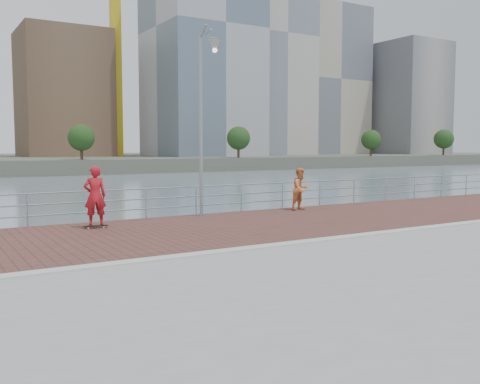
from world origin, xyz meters
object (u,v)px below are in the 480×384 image
guardrail (171,198)px  skateboarder (95,196)px  bystander (301,189)px  street_lamp (207,88)px

guardrail → skateboarder: (-3.31, -1.48, 0.38)m
bystander → street_lamp: bearing=172.0°
skateboarder → guardrail: bearing=-148.4°
street_lamp → bystander: bearing=0.8°
street_lamp → skateboarder: (-4.32, -0.49, -3.72)m
guardrail → bystander: 5.48m
skateboarder → bystander: skateboarder is taller
guardrail → street_lamp: 4.33m
street_lamp → bystander: 5.87m
bystander → guardrail: bearing=161.4°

